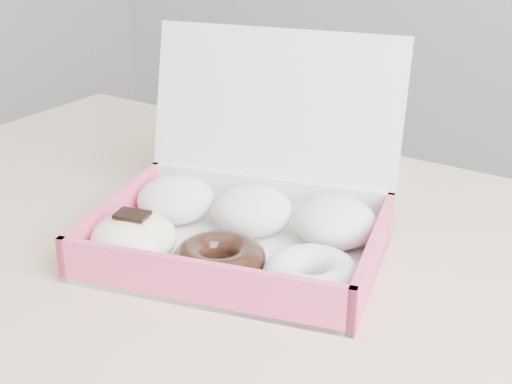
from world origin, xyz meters
The scene contains 3 objects.
table centered at (0.00, 0.00, 0.67)m, with size 1.20×0.80×0.75m.
donut_box centered at (0.00, 0.02, 0.79)m, with size 0.37×0.35×0.23m.
newspapers centered at (-0.06, 0.25, 0.77)m, with size 0.23×0.18×0.04m, color silver.
Camera 1 is at (0.41, -0.58, 1.14)m, focal length 50.00 mm.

